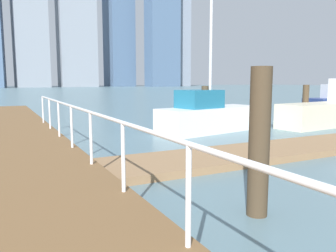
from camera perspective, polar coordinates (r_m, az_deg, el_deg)
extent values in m
plane|color=slate|center=(16.04, -9.24, 0.07)|extent=(300.00, 300.00, 0.00)
cube|color=#93704C|center=(11.16, 22.52, -3.19)|extent=(14.19, 2.00, 0.18)
cylinder|color=white|center=(3.42, 3.45, -11.73)|extent=(0.06, 0.06, 1.05)
cylinder|color=white|center=(5.12, -7.53, -5.28)|extent=(0.06, 0.06, 1.05)
cylinder|color=white|center=(6.93, -12.82, -2.04)|extent=(0.06, 0.06, 1.05)
cylinder|color=white|center=(8.80, -15.88, -0.14)|extent=(0.06, 0.06, 1.05)
cylinder|color=white|center=(10.68, -17.87, 1.09)|extent=(0.06, 0.06, 1.05)
cylinder|color=white|center=(12.58, -19.25, 1.95)|extent=(0.06, 0.06, 1.05)
cylinder|color=white|center=(14.49, -20.28, 2.58)|extent=(0.06, 0.06, 1.05)
cylinder|color=white|center=(2.52, 14.71, -6.55)|extent=(0.06, 25.05, 0.06)
cylinder|color=#473826|center=(5.29, 15.06, -2.72)|extent=(0.32, 0.32, 2.27)
cylinder|color=#473826|center=(17.26, 22.06, 3.29)|extent=(0.29, 0.29, 1.90)
cylinder|color=#473826|center=(13.79, 6.19, 2.83)|extent=(0.28, 0.28, 1.87)
cube|color=white|center=(14.00, 7.00, 1.10)|extent=(4.83, 2.43, 1.00)
cube|color=#1E6B8C|center=(13.51, 5.29, 4.54)|extent=(1.84, 1.53, 0.71)
cylinder|color=silver|center=(14.05, 7.24, 15.42)|extent=(0.12, 0.12, 5.99)
cube|color=#8C939E|center=(128.89, -22.36, 18.22)|extent=(11.16, 10.02, 54.41)
cube|color=#8C939E|center=(133.53, -15.17, 16.91)|extent=(13.76, 8.26, 48.89)
cube|color=slate|center=(139.64, -0.94, 15.58)|extent=(13.24, 7.90, 43.30)
cube|color=gray|center=(149.04, 2.04, 15.07)|extent=(6.73, 8.83, 43.33)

